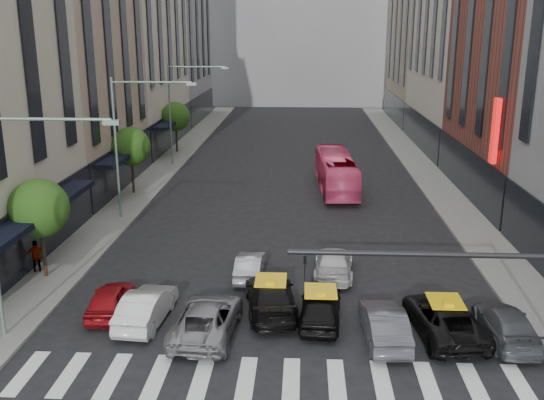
# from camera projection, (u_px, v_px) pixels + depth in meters

# --- Properties ---
(sidewalk_left) EXTENTS (3.00, 96.00, 0.15)m
(sidewalk_left) POSITION_uv_depth(u_px,v_px,m) (151.00, 181.00, 49.38)
(sidewalk_left) COLOR slate
(sidewalk_left) RESTS_ON ground
(sidewalk_right) EXTENTS (3.00, 96.00, 0.15)m
(sidewalk_right) POSITION_uv_depth(u_px,v_px,m) (436.00, 184.00, 48.22)
(sidewalk_right) COLOR slate
(sidewalk_right) RESTS_ON ground
(building_left_b) EXTENTS (8.00, 16.00, 24.00)m
(building_left_b) POSITION_uv_depth(u_px,v_px,m) (62.00, 29.00, 44.50)
(building_left_b) COLOR tan
(building_left_b) RESTS_ON ground
(building_left_d) EXTENTS (8.00, 18.00, 30.00)m
(building_left_d) POSITION_uv_depth(u_px,v_px,m) (169.00, 6.00, 79.25)
(building_left_d) COLOR gray
(building_left_d) RESTS_ON ground
(building_right_b) EXTENTS (8.00, 18.00, 26.00)m
(building_right_b) POSITION_uv_depth(u_px,v_px,m) (540.00, 14.00, 41.55)
(building_right_b) COLOR brown
(building_right_b) RESTS_ON ground
(building_right_d) EXTENTS (8.00, 18.00, 28.00)m
(building_right_d) POSITION_uv_depth(u_px,v_px,m) (431.00, 13.00, 77.80)
(building_right_d) COLOR tan
(building_right_d) RESTS_ON ground
(tree_near) EXTENTS (2.88, 2.88, 4.95)m
(tree_near) POSITION_uv_depth(u_px,v_px,m) (39.00, 208.00, 29.21)
(tree_near) COLOR black
(tree_near) RESTS_ON sidewalk_left
(tree_mid) EXTENTS (2.88, 2.88, 4.95)m
(tree_mid) POSITION_uv_depth(u_px,v_px,m) (131.00, 147.00, 44.58)
(tree_mid) COLOR black
(tree_mid) RESTS_ON sidewalk_left
(tree_far) EXTENTS (2.88, 2.88, 4.95)m
(tree_far) POSITION_uv_depth(u_px,v_px,m) (176.00, 117.00, 59.96)
(tree_far) COLOR black
(tree_far) RESTS_ON sidewalk_left
(streetlamp_near) EXTENTS (5.38, 0.25, 9.00)m
(streetlamp_near) POSITION_uv_depth(u_px,v_px,m) (11.00, 197.00, 22.74)
(streetlamp_near) COLOR gray
(streetlamp_near) RESTS_ON sidewalk_left
(streetlamp_mid) EXTENTS (5.38, 0.25, 9.00)m
(streetlamp_mid) POSITION_uv_depth(u_px,v_px,m) (130.00, 129.00, 38.12)
(streetlamp_mid) COLOR gray
(streetlamp_mid) RESTS_ON sidewalk_left
(streetlamp_far) EXTENTS (5.38, 0.25, 9.00)m
(streetlamp_far) POSITION_uv_depth(u_px,v_px,m) (180.00, 101.00, 53.49)
(streetlamp_far) COLOR gray
(streetlamp_far) RESTS_ON sidewalk_left
(traffic_signal) EXTENTS (10.10, 0.20, 6.00)m
(traffic_signal) POSITION_uv_depth(u_px,v_px,m) (537.00, 300.00, 17.42)
(traffic_signal) COLOR black
(traffic_signal) RESTS_ON ground
(liberty_sign) EXTENTS (0.30, 0.70, 4.00)m
(liberty_sign) POSITION_uv_depth(u_px,v_px,m) (495.00, 131.00, 36.94)
(liberty_sign) COLOR red
(liberty_sign) RESTS_ON ground
(car_red) EXTENTS (1.76, 3.93, 1.31)m
(car_red) POSITION_uv_depth(u_px,v_px,m) (110.00, 299.00, 26.36)
(car_red) COLOR maroon
(car_red) RESTS_ON ground
(car_white_front) EXTENTS (1.87, 4.47, 1.44)m
(car_white_front) POSITION_uv_depth(u_px,v_px,m) (146.00, 306.00, 25.52)
(car_white_front) COLOR silver
(car_white_front) RESTS_ON ground
(car_silver) EXTENTS (2.66, 5.27, 1.43)m
(car_silver) POSITION_uv_depth(u_px,v_px,m) (207.00, 318.00, 24.49)
(car_silver) COLOR gray
(car_silver) RESTS_ON ground
(taxi_left) EXTENTS (2.78, 5.38, 1.49)m
(taxi_left) POSITION_uv_depth(u_px,v_px,m) (271.00, 296.00, 26.42)
(taxi_left) COLOR black
(taxi_left) RESTS_ON ground
(taxi_center) EXTENTS (1.96, 4.29, 1.43)m
(taxi_center) POSITION_uv_depth(u_px,v_px,m) (320.00, 307.00, 25.46)
(taxi_center) COLOR black
(taxi_center) RESTS_ON ground
(car_grey_mid) EXTENTS (1.73, 4.41, 1.43)m
(car_grey_mid) POSITION_uv_depth(u_px,v_px,m) (384.00, 324.00, 24.01)
(car_grey_mid) COLOR #43454B
(car_grey_mid) RESTS_ON ground
(taxi_right) EXTENTS (3.01, 5.44, 1.44)m
(taxi_right) POSITION_uv_depth(u_px,v_px,m) (444.00, 318.00, 24.49)
(taxi_right) COLOR black
(taxi_right) RESTS_ON ground
(car_grey_curb) EXTENTS (1.89, 4.57, 1.32)m
(car_grey_curb) POSITION_uv_depth(u_px,v_px,m) (506.00, 324.00, 24.08)
(car_grey_curb) COLOR #484B51
(car_grey_curb) RESTS_ON ground
(car_row2_left) EXTENTS (1.34, 3.71, 1.22)m
(car_row2_left) POSITION_uv_depth(u_px,v_px,m) (250.00, 266.00, 30.23)
(car_row2_left) COLOR #AFB0B5
(car_row2_left) RESTS_ON ground
(car_row2_right) EXTENTS (2.17, 4.75, 1.35)m
(car_row2_right) POSITION_uv_depth(u_px,v_px,m) (334.00, 263.00, 30.44)
(car_row2_right) COLOR silver
(car_row2_right) RESTS_ON ground
(bus) EXTENTS (3.02, 10.53, 2.90)m
(bus) POSITION_uv_depth(u_px,v_px,m) (336.00, 172.00, 46.40)
(bus) COLOR #E74477
(bus) RESTS_ON ground
(pedestrian_far) EXTENTS (1.04, 0.74, 1.64)m
(pedestrian_far) POSITION_uv_depth(u_px,v_px,m) (36.00, 256.00, 30.51)
(pedestrian_far) COLOR gray
(pedestrian_far) RESTS_ON sidewalk_left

